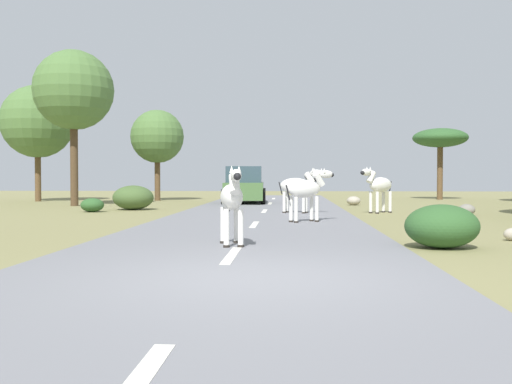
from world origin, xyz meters
TOP-DOWN VIEW (x-y plane):
  - ground_plane at (0.00, 0.00)m, footprint 90.00×90.00m
  - road at (-0.45, 0.00)m, footprint 6.00×64.00m
  - lane_markings at (-0.45, -1.00)m, footprint 0.16×56.00m
  - zebra_0 at (-0.57, 3.30)m, footprint 0.60×1.53m
  - zebra_1 at (3.67, 13.83)m, footprint 1.41×1.40m
  - zebra_2 at (0.95, 9.02)m, footprint 1.45×1.04m
  - zebra_3 at (0.75, 12.96)m, footprint 1.60×0.83m
  - car_0 at (-1.70, 20.64)m, footprint 2.15×4.40m
  - tree_0 at (9.00, 26.45)m, footprint 3.08×3.08m
  - tree_3 at (-12.82, 22.80)m, footprint 3.81×3.81m
  - tree_4 at (-9.14, 18.24)m, footprint 3.54×3.54m
  - tree_7 at (-6.75, 24.17)m, footprint 2.89×2.89m
  - bush_0 at (3.27, 3.57)m, footprint 1.35×1.21m
  - bush_1 at (-5.70, 15.40)m, footprint 1.61×1.45m
  - bush_2 at (-6.84, 13.90)m, footprint 0.86×0.77m
  - rock_2 at (6.44, 12.74)m, footprint 0.55×0.56m
  - rock_3 at (3.39, 19.62)m, footprint 0.63×0.61m

SIDE VIEW (x-z plane):
  - ground_plane at x=0.00m, z-range 0.00..0.00m
  - road at x=-0.45m, z-range 0.00..0.05m
  - lane_markings at x=-0.45m, z-range 0.05..0.06m
  - rock_2 at x=6.44m, z-range 0.00..0.39m
  - rock_3 at x=3.39m, z-range 0.00..0.41m
  - bush_2 at x=-6.84m, z-range 0.00..0.52m
  - bush_0 at x=3.27m, z-range 0.00..0.81m
  - bush_1 at x=-5.70m, z-range 0.00..0.97m
  - car_0 at x=-1.70m, z-range -0.02..1.72m
  - zebra_0 at x=-0.57m, z-range 0.19..1.65m
  - zebra_2 at x=0.95m, z-range 0.20..1.71m
  - zebra_3 at x=0.75m, z-range 0.20..1.77m
  - zebra_1 at x=3.67m, z-range 0.16..1.83m
  - tree_0 at x=9.00m, z-range 1.43..5.48m
  - tree_7 at x=-6.75m, z-range 1.01..5.95m
  - tree_3 at x=-12.82m, z-range 1.14..7.25m
  - tree_4 at x=-9.14m, z-range 1.67..8.60m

